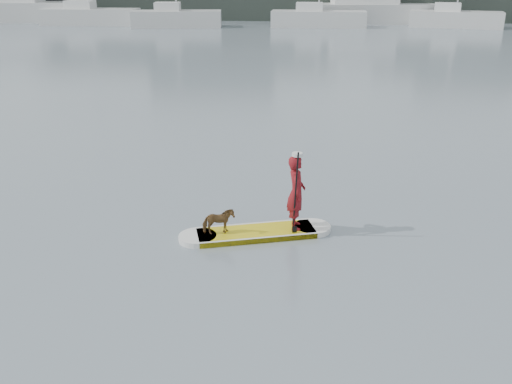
# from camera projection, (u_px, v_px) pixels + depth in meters

# --- Properties ---
(ground) EXTENTS (140.00, 140.00, 0.00)m
(ground) POSITION_uv_depth(u_px,v_px,m) (227.00, 222.00, 12.83)
(ground) COLOR slate
(ground) RESTS_ON ground
(paddleboard) EXTENTS (3.19, 1.53, 0.12)m
(paddleboard) POSITION_uv_depth(u_px,v_px,m) (256.00, 233.00, 12.17)
(paddleboard) COLOR gold
(paddleboard) RESTS_ON ground
(paddler) EXTENTS (0.45, 0.63, 1.61)m
(paddler) POSITION_uv_depth(u_px,v_px,m) (296.00, 192.00, 12.01)
(paddler) COLOR maroon
(paddler) RESTS_ON paddleboard
(white_cap) EXTENTS (0.22, 0.22, 0.07)m
(white_cap) POSITION_uv_depth(u_px,v_px,m) (297.00, 154.00, 11.70)
(white_cap) COLOR silver
(white_cap) RESTS_ON paddler
(dog) EXTENTS (0.72, 0.52, 0.55)m
(dog) POSITION_uv_depth(u_px,v_px,m) (218.00, 221.00, 11.91)
(dog) COLOR brown
(dog) RESTS_ON paddleboard
(paddle) EXTENTS (0.12, 0.30, 2.00)m
(paddle) POSITION_uv_depth(u_px,v_px,m) (295.00, 203.00, 11.80)
(paddle) COLOR black
(paddle) RESTS_ON ground
(sailboat_b) EXTENTS (9.37, 3.04, 13.82)m
(sailboat_b) POSITION_uv_depth(u_px,v_px,m) (90.00, 15.00, 55.56)
(sailboat_b) COLOR silver
(sailboat_b) RESTS_ON ground
(sailboat_c) EXTENTS (8.58, 3.88, 11.88)m
(sailboat_c) POSITION_uv_depth(u_px,v_px,m) (176.00, 17.00, 53.47)
(sailboat_c) COLOR silver
(sailboat_c) RESTS_ON ground
(sailboat_d) EXTENTS (8.80, 2.73, 12.97)m
(sailboat_d) POSITION_uv_depth(u_px,v_px,m) (318.00, 17.00, 53.45)
(sailboat_d) COLOR silver
(sailboat_d) RESTS_ON ground
(sailboat_e) EXTENTS (8.68, 4.25, 12.05)m
(sailboat_e) POSITION_uv_depth(u_px,v_px,m) (455.00, 18.00, 53.20)
(sailboat_e) COLOR silver
(sailboat_e) RESTS_ON ground
(motor_yacht_a) EXTENTS (11.95, 5.08, 6.94)m
(motor_yacht_a) POSITION_uv_depth(u_px,v_px,m) (371.00, 3.00, 56.46)
(motor_yacht_a) COLOR silver
(motor_yacht_a) RESTS_ON ground
(motor_yacht_b) EXTENTS (10.98, 4.38, 7.10)m
(motor_yacht_b) POSITION_uv_depth(u_px,v_px,m) (18.00, 1.00, 58.33)
(motor_yacht_b) COLOR silver
(motor_yacht_b) RESTS_ON ground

